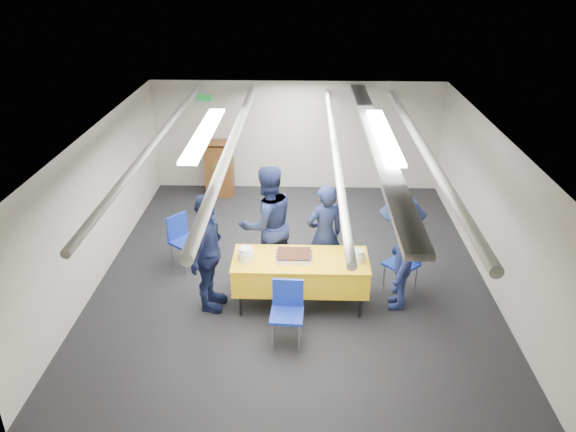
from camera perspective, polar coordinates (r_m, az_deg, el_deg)
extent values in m
plane|color=black|center=(9.12, 0.52, -5.43)|extent=(7.00, 7.00, 0.00)
cube|color=beige|center=(11.86, 0.93, 8.12)|extent=(6.00, 0.02, 2.30)
cube|color=beige|center=(9.15, -18.53, 1.35)|extent=(0.02, 7.00, 2.30)
cube|color=beige|center=(9.04, 19.86, 0.86)|extent=(0.02, 7.00, 2.30)
cube|color=white|center=(8.19, 0.58, 8.46)|extent=(6.00, 7.00, 0.02)
cylinder|color=silver|center=(8.50, -13.16, 7.66)|extent=(0.10, 6.90, 0.10)
cylinder|color=silver|center=(8.30, -5.70, 7.49)|extent=(0.14, 6.90, 0.14)
cylinder|color=silver|center=(8.25, 4.78, 7.13)|extent=(0.10, 6.90, 0.10)
cylinder|color=silver|center=(8.44, 13.68, 6.61)|extent=(0.14, 6.90, 0.14)
cube|color=gray|center=(8.28, 8.99, 7.69)|extent=(0.28, 6.90, 0.08)
cube|color=white|center=(8.32, -8.50, 8.32)|extent=(0.25, 2.60, 0.04)
cube|color=white|center=(8.27, 9.72, 8.13)|extent=(0.25, 2.60, 0.04)
cube|color=#0C591E|center=(11.80, -8.51, 11.80)|extent=(0.30, 0.04, 0.12)
cylinder|color=black|center=(7.99, -4.84, -8.94)|extent=(0.04, 0.04, 0.36)
cylinder|color=black|center=(7.98, 7.30, -9.11)|extent=(0.04, 0.04, 0.36)
cylinder|color=black|center=(8.46, -4.42, -6.76)|extent=(0.04, 0.04, 0.36)
cylinder|color=black|center=(8.46, 6.98, -6.92)|extent=(0.04, 0.04, 0.36)
cube|color=yellow|center=(7.98, 1.28, -5.76)|extent=(1.89, 0.79, 0.39)
cube|color=yellow|center=(7.88, 1.29, -4.45)|extent=(1.91, 0.81, 0.03)
cube|color=white|center=(7.86, 0.60, -4.13)|extent=(0.49, 0.39, 0.06)
cube|color=black|center=(7.84, 0.61, -3.86)|extent=(0.47, 0.37, 0.03)
sphere|color=navy|center=(7.70, -1.04, -4.48)|extent=(0.04, 0.04, 0.04)
sphere|color=navy|center=(8.00, -0.92, -3.22)|extent=(0.04, 0.04, 0.04)
sphere|color=navy|center=(7.69, -0.23, -4.50)|extent=(0.04, 0.04, 0.04)
sphere|color=navy|center=(8.00, -0.14, -3.23)|extent=(0.04, 0.04, 0.04)
sphere|color=navy|center=(7.69, 0.58, -4.51)|extent=(0.04, 0.04, 0.04)
sphere|color=navy|center=(8.00, 0.63, -3.25)|extent=(0.04, 0.04, 0.04)
sphere|color=navy|center=(7.69, 1.38, -4.52)|extent=(0.04, 0.04, 0.04)
sphere|color=navy|center=(8.00, 1.41, -3.26)|extent=(0.04, 0.04, 0.04)
sphere|color=navy|center=(7.69, 2.19, -4.53)|extent=(0.04, 0.04, 0.04)
sphere|color=navy|center=(8.00, 2.18, -3.27)|extent=(0.04, 0.04, 0.04)
sphere|color=navy|center=(7.77, -1.15, -4.16)|extent=(0.04, 0.04, 0.04)
sphere|color=navy|center=(7.77, 2.33, -4.21)|extent=(0.04, 0.04, 0.04)
sphere|color=navy|center=(7.85, -1.12, -3.84)|extent=(0.04, 0.04, 0.04)
sphere|color=navy|center=(7.84, 2.33, -3.89)|extent=(0.04, 0.04, 0.04)
sphere|color=navy|center=(7.93, -1.09, -3.53)|extent=(0.04, 0.04, 0.04)
sphere|color=navy|center=(7.92, 2.33, -3.57)|extent=(0.04, 0.04, 0.04)
cylinder|color=white|center=(7.83, -4.30, -4.02)|extent=(0.23, 0.23, 0.13)
cylinder|color=white|center=(7.79, -4.33, -3.44)|extent=(0.19, 0.19, 0.05)
cylinder|color=white|center=(7.83, 7.10, -4.20)|extent=(0.20, 0.20, 0.12)
cylinder|color=white|center=(7.79, 7.14, -3.65)|extent=(0.16, 0.16, 0.05)
cube|color=brown|center=(11.77, -6.97, 4.70)|extent=(0.55, 0.45, 1.10)
cube|color=brown|center=(11.54, -7.15, 7.43)|extent=(0.62, 0.53, 0.21)
cylinder|color=gold|center=(11.50, -7.17, 4.98)|extent=(0.28, 0.02, 0.28)
cylinder|color=gray|center=(7.31, -1.59, -12.25)|extent=(0.02, 0.02, 0.43)
cylinder|color=gray|center=(7.28, 1.14, -12.38)|extent=(0.02, 0.02, 0.43)
cylinder|color=gray|center=(7.58, -1.32, -10.68)|extent=(0.02, 0.02, 0.43)
cylinder|color=gray|center=(7.55, 1.29, -10.80)|extent=(0.02, 0.02, 0.43)
cube|color=#132A98|center=(7.29, -0.12, -10.04)|extent=(0.44, 0.44, 0.04)
cube|color=#132A98|center=(7.32, -0.01, -7.78)|extent=(0.40, 0.06, 0.40)
cylinder|color=gray|center=(8.63, 9.70, -6.14)|extent=(0.02, 0.02, 0.43)
cylinder|color=gray|center=(8.45, 11.46, -7.03)|extent=(0.02, 0.02, 0.43)
cylinder|color=gray|center=(8.86, 11.14, -5.36)|extent=(0.02, 0.02, 0.43)
cylinder|color=gray|center=(8.69, 12.87, -6.21)|extent=(0.02, 0.02, 0.43)
cube|color=#132A98|center=(8.53, 11.43, -4.83)|extent=(0.59, 0.59, 0.04)
cube|color=#132A98|center=(8.56, 12.35, -3.13)|extent=(0.30, 0.32, 0.40)
cylinder|color=gray|center=(9.04, -10.34, -4.62)|extent=(0.02, 0.02, 0.43)
cylinder|color=gray|center=(9.23, -8.75, -3.83)|extent=(0.02, 0.02, 0.43)
cylinder|color=gray|center=(9.27, -11.72, -3.92)|extent=(0.02, 0.02, 0.43)
cylinder|color=gray|center=(9.46, -10.13, -3.17)|extent=(0.02, 0.02, 0.43)
cube|color=#132A98|center=(9.14, -10.35, -2.59)|extent=(0.59, 0.59, 0.04)
cube|color=#132A98|center=(9.17, -11.23, -1.01)|extent=(0.28, 0.34, 0.40)
imported|color=black|center=(8.42, 3.72, -1.97)|extent=(0.70, 0.59, 1.63)
imported|color=black|center=(8.47, -2.11, -0.85)|extent=(1.13, 1.05, 1.86)
imported|color=black|center=(7.86, -8.20, -3.76)|extent=(0.59, 1.09, 1.76)
imported|color=black|center=(7.98, 11.20, -3.80)|extent=(0.78, 1.17, 1.70)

